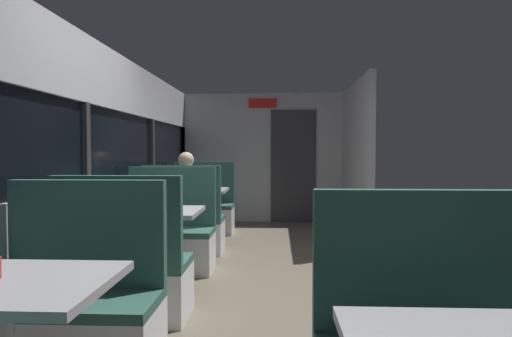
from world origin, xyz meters
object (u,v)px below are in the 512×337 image
(dining_table_near_window, at_px, (1,304))
(bench_far_window_facing_end, at_px, (185,227))
(bench_far_window_facing_entry, at_px, (203,211))
(dining_table_mid_window, at_px, (150,221))
(bench_mid_window_facing_end, at_px, (125,276))
(dining_table_far_window, at_px, (195,196))
(coffee_cup_secondary, at_px, (210,185))
(bench_mid_window_facing_entry, at_px, (169,240))
(seated_passenger, at_px, (186,209))
(bench_near_window_facing_entry, at_px, (77,316))

(dining_table_near_window, relative_size, bench_far_window_facing_end, 0.82)
(bench_far_window_facing_entry, bearing_deg, dining_table_mid_window, -90.00)
(bench_far_window_facing_end, bearing_deg, bench_far_window_facing_entry, 90.00)
(dining_table_mid_window, xyz_separation_m, bench_far_window_facing_entry, (0.00, 2.92, -0.31))
(bench_far_window_facing_entry, bearing_deg, bench_mid_window_facing_end, -90.00)
(dining_table_near_window, bearing_deg, dining_table_far_window, 90.00)
(dining_table_far_window, height_order, bench_far_window_facing_entry, bench_far_window_facing_entry)
(bench_far_window_facing_entry, distance_m, coffee_cup_secondary, 0.76)
(dining_table_mid_window, relative_size, coffee_cup_secondary, 10.00)
(bench_mid_window_facing_entry, relative_size, bench_far_window_facing_entry, 1.00)
(dining_table_near_window, bearing_deg, bench_far_window_facing_end, 90.00)
(seated_passenger, bearing_deg, bench_far_window_facing_end, -90.00)
(dining_table_near_window, xyz_separation_m, dining_table_mid_window, (0.00, 2.22, 0.00))
(coffee_cup_secondary, bearing_deg, bench_near_window_facing_entry, -92.91)
(bench_mid_window_facing_end, height_order, bench_far_window_facing_end, same)
(bench_near_window_facing_entry, xyz_separation_m, bench_far_window_facing_entry, (0.00, 4.43, 0.00))
(bench_mid_window_facing_entry, xyz_separation_m, coffee_cup_secondary, (0.20, 1.64, 0.46))
(bench_far_window_facing_end, height_order, bench_far_window_facing_entry, same)
(bench_mid_window_facing_end, height_order, bench_far_window_facing_entry, same)
(dining_table_far_window, distance_m, seated_passenger, 0.64)
(dining_table_near_window, xyz_separation_m, bench_near_window_facing_entry, (0.00, 0.70, -0.31))
(dining_table_far_window, relative_size, coffee_cup_secondary, 10.00)
(coffee_cup_secondary, bearing_deg, dining_table_mid_window, -94.79)
(bench_far_window_facing_end, bearing_deg, coffee_cup_secondary, 76.60)
(bench_mid_window_facing_entry, bearing_deg, dining_table_mid_window, -90.00)
(bench_mid_window_facing_end, bearing_deg, dining_table_far_window, 90.00)
(seated_passenger, bearing_deg, bench_far_window_facing_entry, 90.00)
(dining_table_mid_window, height_order, bench_mid_window_facing_end, bench_mid_window_facing_end)
(bench_far_window_facing_entry, height_order, coffee_cup_secondary, bench_far_window_facing_entry)
(coffee_cup_secondary, bearing_deg, dining_table_far_window, -147.84)
(bench_far_window_facing_end, bearing_deg, bench_near_window_facing_entry, -90.00)
(bench_near_window_facing_entry, xyz_separation_m, dining_table_far_window, (0.00, 3.73, 0.31))
(dining_table_far_window, bearing_deg, bench_near_window_facing_entry, -90.00)
(dining_table_far_window, relative_size, bench_far_window_facing_entry, 0.82)
(dining_table_far_window, height_order, coffee_cup_secondary, coffee_cup_secondary)
(bench_near_window_facing_entry, xyz_separation_m, coffee_cup_secondary, (0.20, 3.86, 0.46))
(dining_table_mid_window, xyz_separation_m, seated_passenger, (0.00, 1.59, -0.10))
(dining_table_far_window, bearing_deg, coffee_cup_secondary, 32.16)
(bench_mid_window_facing_end, bearing_deg, seated_passenger, 90.00)
(dining_table_near_window, bearing_deg, dining_table_mid_window, 90.00)
(bench_far_window_facing_end, relative_size, coffee_cup_secondary, 12.22)
(dining_table_far_window, xyz_separation_m, coffee_cup_secondary, (0.20, 0.12, 0.15))
(dining_table_mid_window, height_order, bench_mid_window_facing_entry, bench_mid_window_facing_entry)
(bench_far_window_facing_end, xyz_separation_m, seated_passenger, (0.00, 0.07, 0.21))
(dining_table_near_window, xyz_separation_m, bench_mid_window_facing_entry, (0.00, 2.92, -0.31))
(bench_far_window_facing_end, bearing_deg, bench_mid_window_facing_entry, -90.00)
(dining_table_near_window, relative_size, seated_passenger, 0.71)
(dining_table_mid_window, distance_m, bench_mid_window_facing_end, 0.77)
(dining_table_far_window, xyz_separation_m, seated_passenger, (0.00, -0.63, -0.10))
(bench_mid_window_facing_end, height_order, dining_table_far_window, bench_mid_window_facing_end)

